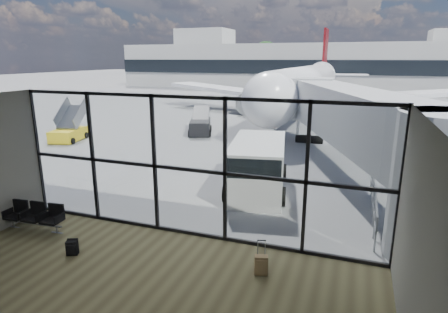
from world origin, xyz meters
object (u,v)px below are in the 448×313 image
Objects in this scene: suitcase at (261,265)px; airliner at (307,85)px; mobile_stairs at (69,133)px; backpack at (72,248)px; service_van at (258,166)px; seating_row at (36,215)px; belt_loader at (200,126)px.

suitcase is 0.03× the size of airliner.
backpack is at bearing -61.87° from mobile_stairs.
mobile_stairs reaches higher than service_van.
airliner reaches higher than seating_row.
service_van is at bearing -75.81° from belt_loader.
seating_row is at bearing 162.85° from suitcase.
backpack is at bearing -93.47° from airliner.
airliner reaches higher than suitcase.
mobile_stairs reaches higher than suitcase.
suitcase is at bearing -15.34° from backpack.
mobile_stairs is at bearing 107.53° from backpack.
airliner is at bearing 61.57° from backpack.
service_van is at bearing 38.23° from backpack.
service_van is 1.25× the size of belt_loader.
suitcase is 6.50m from service_van.
suitcase is (5.42, 0.85, 0.06)m from backpack.
airliner is 10.56× the size of mobile_stairs.
belt_loader is (-8.99, 16.93, 0.33)m from suitcase.
airliner reaches higher than mobile_stairs.
mobile_stairs is (-7.62, -5.25, -0.08)m from belt_loader.
seating_row is 2.17× the size of suitcase.
service_van reaches higher than seating_row.
seating_row is at bearing -66.11° from mobile_stairs.
seating_row is at bearing -97.89° from airliner.
mobile_stairs is at bearing -165.23° from belt_loader.
belt_loader is (-1.23, 16.78, 0.11)m from seating_row.
service_van reaches higher than suitcase.
backpack is 18.13m from belt_loader.
suitcase is 20.30m from mobile_stairs.
airliner reaches higher than backpack.
backpack is 8.00m from service_van.
belt_loader is at bearing 77.11° from backpack.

